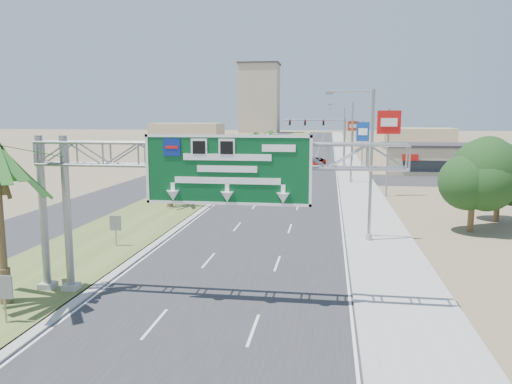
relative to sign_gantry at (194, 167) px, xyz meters
The scene contains 29 objects.
road 100.26m from the sign_gantry, 89.39° to the left, with size 12.00×300.00×0.02m, color #28282B.
sidewalk_right 100.71m from the sign_gantry, 84.54° to the left, with size 4.00×300.00×0.10m, color #9E9B93.
median_grass 100.65m from the sign_gantry, 95.10° to the left, with size 7.00×300.00×0.12m, color #47602A.
opposing_road 101.51m from the sign_gantry, 99.05° to the left, with size 8.00×300.00×0.02m, color #28282B.
sign_gantry is the anchor object (origin of this frame).
palm_row_b 23.66m from the sign_gantry, 110.92° to the left, with size 3.99×3.99×5.95m.
palm_row_c 39.00m from the sign_gantry, 102.50° to the left, with size 3.99×3.99×6.75m.
palm_row_d 56.73m from the sign_gantry, 98.56° to the left, with size 3.99×3.99×5.45m.
palm_row_e 75.55m from the sign_gantry, 96.41° to the left, with size 3.99×3.99×6.15m.
palm_row_f 100.44m from the sign_gantry, 94.82° to the left, with size 3.99×3.99×5.75m.
streetlight_near 14.75m from the sign_gantry, 55.30° to the left, with size 3.27×0.44×10.00m.
streetlight_mid 42.92m from the sign_gantry, 78.76° to the left, with size 3.27×0.44×10.00m.
streetlight_far 78.53m from the sign_gantry, 83.89° to the left, with size 3.27×0.44×10.00m.
signal_mast 62.37m from the sign_gantry, 84.26° to the left, with size 10.28×0.71×8.00m.
store_building 60.77m from the sign_gantry, 67.64° to the left, with size 18.00×10.00×4.00m, color tan.
oak_near 22.77m from the sign_gantry, 45.02° to the left, with size 4.50×4.50×6.80m.
oak_far 27.77m from the sign_gantry, 46.48° to the left, with size 3.50×3.50×5.60m.
median_signback_a 9.06m from the sign_gantry, 149.77° to the right, with size 0.75×0.08×2.08m.
median_signback_b 11.90m from the sign_gantry, 132.65° to the left, with size 0.75×0.08×2.08m.
tower_distant 242.33m from the sign_gantry, 97.34° to the left, with size 20.00×16.00×35.00m, color tan.
building_distant_left 156.40m from the sign_gantry, 106.32° to the left, with size 24.00×14.00×6.00m, color tan.
building_distant_right 133.78m from the sign_gantry, 76.57° to the left, with size 20.00×12.00×5.00m, color tan.
car_left_lane 37.34m from the sign_gantry, 93.11° to the left, with size 1.77×4.40×1.50m, color black.
car_mid_lane 36.26m from the sign_gantry, 90.27° to the left, with size 1.63×4.67×1.54m, color maroon.
car_right_lane 61.57m from the sign_gantry, 86.45° to the left, with size 2.57×5.56×1.55m, color gray.
car_far 75.64m from the sign_gantry, 93.23° to the left, with size 2.31×5.68×1.65m, color black.
pole_sign_red_near 34.08m from the sign_gantry, 69.70° to the left, with size 2.42×0.59×9.08m.
pole_sign_blue 60.07m from the sign_gantry, 79.50° to the left, with size 2.01×0.83×7.62m.
pole_sign_red_far 73.44m from the sign_gantry, 82.12° to the left, with size 2.14×1.13×7.66m.
Camera 1 is at (4.80, -11.18, 8.24)m, focal length 35.00 mm.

